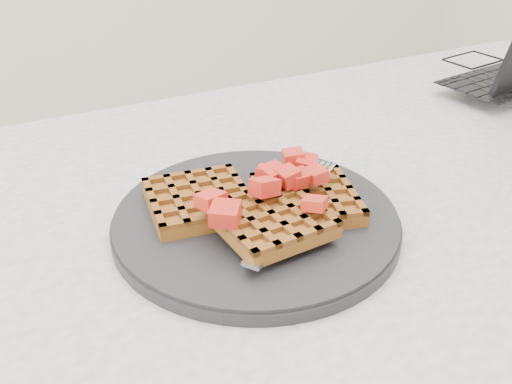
# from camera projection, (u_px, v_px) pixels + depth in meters

# --- Properties ---
(table) EXTENTS (1.20, 0.80, 0.75)m
(table) POSITION_uv_depth(u_px,v_px,m) (380.00, 292.00, 0.65)
(table) COLOR silver
(table) RESTS_ON ground
(plate) EXTENTS (0.28, 0.28, 0.02)m
(plate) POSITION_uv_depth(u_px,v_px,m) (256.00, 220.00, 0.56)
(plate) COLOR black
(plate) RESTS_ON table
(waffles) EXTENTS (0.21, 0.18, 0.03)m
(waffles) POSITION_uv_depth(u_px,v_px,m) (258.00, 205.00, 0.54)
(waffles) COLOR brown
(waffles) RESTS_ON plate
(strawberry_pile) EXTENTS (0.15, 0.15, 0.02)m
(strawberry_pile) POSITION_uv_depth(u_px,v_px,m) (256.00, 179.00, 0.53)
(strawberry_pile) COLOR #A20800
(strawberry_pile) RESTS_ON waffles
(fork) EXTENTS (0.16, 0.13, 0.02)m
(fork) POSITION_uv_depth(u_px,v_px,m) (297.00, 214.00, 0.54)
(fork) COLOR silver
(fork) RESTS_ON plate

